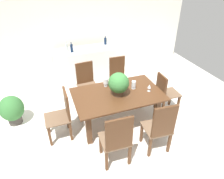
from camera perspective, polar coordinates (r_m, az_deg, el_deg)
ground_plane at (r=4.48m, az=1.28°, el=-8.72°), size 7.04×7.04×0.00m
back_wall at (r=6.10m, az=-7.83°, el=16.42°), size 6.40×0.10×2.60m
dining_table at (r=4.08m, az=1.60°, el=-2.65°), size 1.76×1.07×0.73m
chair_near_left at (r=3.28m, az=1.41°, el=-13.70°), size 0.49×0.47×1.07m
chair_head_end at (r=3.91m, az=-13.86°, el=-6.45°), size 0.46×0.45×1.00m
chair_near_right at (r=3.57m, az=13.45°, el=-10.17°), size 0.48×0.48×1.07m
chair_far_left at (r=4.80m, az=-7.22°, el=2.22°), size 0.47×0.50×1.01m
chair_foot_end at (r=4.59m, az=14.69°, el=-0.63°), size 0.47×0.42×0.95m
chair_far_right at (r=5.00m, az=1.74°, el=3.90°), size 0.44×0.42×1.03m
flower_centerpiece at (r=3.84m, az=1.87°, el=1.67°), size 0.40×0.40×0.47m
crystal_vase_left at (r=4.19m, az=-1.80°, el=2.29°), size 0.10×0.10×0.18m
crystal_vase_center_near at (r=4.14m, az=6.14°, el=1.45°), size 0.09×0.09×0.17m
wine_glass at (r=4.09m, az=10.50°, el=0.85°), size 0.07×0.07×0.16m
kitchen_counter at (r=5.82m, az=-7.31°, el=6.94°), size 1.72×0.60×0.95m
wine_bottle_tall at (r=5.89m, az=-1.90°, el=13.50°), size 0.07×0.07×0.24m
wine_bottle_green at (r=5.44m, az=-11.33°, el=11.37°), size 0.07×0.07×0.26m
wine_bottle_amber at (r=5.54m, az=-12.67°, el=11.56°), size 0.07×0.07×0.26m
potted_plant_floor at (r=4.70m, az=-26.41°, el=-5.04°), size 0.49×0.49×0.65m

